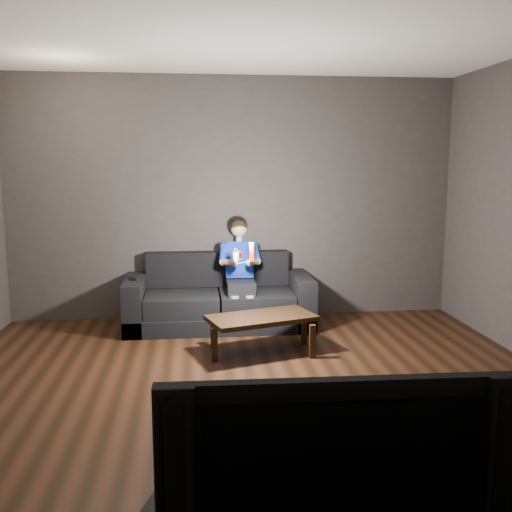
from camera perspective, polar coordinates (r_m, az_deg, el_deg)
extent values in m
plane|color=black|center=(4.31, 0.22, -14.67)|extent=(5.00, 5.00, 0.00)
cube|color=#393431|center=(6.44, -2.24, 5.74)|extent=(5.00, 0.04, 2.70)
cube|color=#393431|center=(1.53, 10.74, -5.98)|extent=(5.00, 0.04, 2.70)
cube|color=white|center=(4.05, 0.25, 22.89)|extent=(5.00, 5.00, 0.02)
cube|color=black|center=(6.23, -3.68, -6.21)|extent=(1.98, 0.86, 0.17)
cube|color=black|center=(6.09, -7.40, -4.79)|extent=(0.77, 0.60, 0.21)
cube|color=black|center=(6.12, 0.06, -4.63)|extent=(0.77, 0.60, 0.21)
cube|color=black|center=(6.44, -3.85, -1.25)|extent=(1.59, 0.20, 0.39)
cube|color=black|center=(6.21, -11.98, -4.68)|extent=(0.20, 0.86, 0.54)
cube|color=black|center=(6.28, 4.49, -4.35)|extent=(0.20, 0.86, 0.54)
cube|color=black|center=(6.05, -1.53, -3.13)|extent=(0.29, 0.37, 0.14)
cube|color=#001787|center=(6.19, -1.69, -0.36)|extent=(0.29, 0.21, 0.41)
cube|color=yellow|center=(6.10, -1.63, 0.05)|extent=(0.09, 0.09, 0.10)
cube|color=#C90800|center=(6.10, -1.63, 0.05)|extent=(0.06, 0.06, 0.06)
cylinder|color=tan|center=(6.16, -1.70, 1.70)|extent=(0.07, 0.07, 0.06)
sphere|color=tan|center=(6.14, -1.70, 2.74)|extent=(0.18, 0.18, 0.18)
ellipsoid|color=black|center=(6.15, -1.71, 2.93)|extent=(0.19, 0.19, 0.16)
cylinder|color=#001787|center=(6.10, -3.34, 0.19)|extent=(0.08, 0.22, 0.19)
cylinder|color=#001787|center=(6.13, 0.04, 0.25)|extent=(0.08, 0.22, 0.19)
cylinder|color=tan|center=(5.96, -2.74, -0.46)|extent=(0.14, 0.23, 0.10)
cylinder|color=tan|center=(5.98, -0.22, -0.41)|extent=(0.14, 0.23, 0.10)
sphere|color=tan|center=(5.87, -2.17, -0.69)|extent=(0.08, 0.08, 0.08)
sphere|color=tan|center=(5.89, -0.65, -0.67)|extent=(0.08, 0.08, 0.08)
cylinder|color=tan|center=(5.91, -2.13, -5.60)|extent=(0.09, 0.09, 0.33)
cylinder|color=tan|center=(5.92, -0.61, -5.56)|extent=(0.09, 0.09, 0.33)
cube|color=red|center=(5.66, -0.45, 0.41)|extent=(0.05, 0.07, 0.19)
cube|color=#6A0B04|center=(5.63, -0.42, 0.93)|extent=(0.03, 0.01, 0.03)
cylinder|color=white|center=(5.64, -0.42, 0.25)|extent=(0.02, 0.01, 0.02)
ellipsoid|color=white|center=(5.65, -2.03, 0.03)|extent=(0.07, 0.10, 0.16)
cylinder|color=black|center=(5.61, -2.00, 0.56)|extent=(0.03, 0.01, 0.03)
cube|color=black|center=(6.11, -12.11, -2.19)|extent=(0.05, 0.15, 0.03)
cube|color=black|center=(6.15, -12.07, -1.97)|extent=(0.02, 0.02, 0.00)
cube|color=black|center=(5.30, 0.55, -6.22)|extent=(1.07, 0.76, 0.04)
cube|color=black|center=(5.13, -4.15, -8.83)|extent=(0.05, 0.05, 0.31)
cube|color=black|center=(5.23, 5.67, -8.49)|extent=(0.05, 0.05, 0.31)
cube|color=black|center=(5.51, -4.30, -7.55)|extent=(0.05, 0.05, 0.31)
cube|color=black|center=(5.60, 4.84, -7.27)|extent=(0.05, 0.05, 0.31)
imported|color=black|center=(1.93, 7.73, -19.67)|extent=(1.10, 0.17, 0.63)
cube|color=white|center=(2.22, 22.63, -22.52)|extent=(0.08, 0.16, 0.21)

